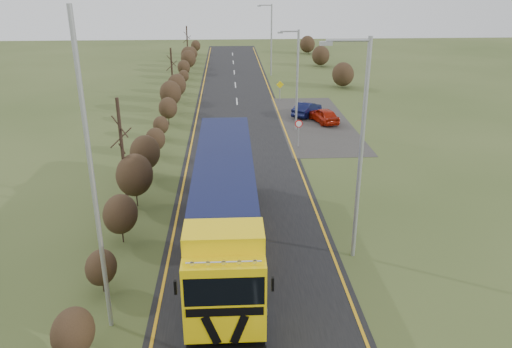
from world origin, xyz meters
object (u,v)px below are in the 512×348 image
object	(u,v)px
car_red_hatchback	(324,115)
speed_sign	(299,128)
lorry	(225,202)
car_blue_sedan	(307,109)
streetlight_near	(359,143)

from	to	relation	value
car_red_hatchback	speed_sign	xyz separation A→B (m)	(-3.08, -6.38, 0.79)
lorry	car_blue_sedan	world-z (taller)	lorry
lorry	car_blue_sedan	xyz separation A→B (m)	(7.29, 23.30, -1.85)
speed_sign	car_red_hatchback	bearing A→B (deg)	64.25
car_red_hatchback	speed_sign	size ratio (longest dim) A/B	1.80
lorry	streetlight_near	world-z (taller)	streetlight_near
car_blue_sedan	lorry	bearing A→B (deg)	106.75
car_red_hatchback	car_blue_sedan	size ratio (longest dim) A/B	0.99
car_blue_sedan	streetlight_near	size ratio (longest dim) A/B	0.39
lorry	car_red_hatchback	xyz separation A→B (m)	(8.40, 20.99, -1.83)
car_blue_sedan	speed_sign	bearing A→B (deg)	111.38
lorry	speed_sign	bearing A→B (deg)	70.24
car_red_hatchback	streetlight_near	xyz separation A→B (m)	(-2.80, -21.72, 4.70)
lorry	streetlight_near	xyz separation A→B (m)	(5.60, -0.72, 2.87)
car_blue_sedan	speed_sign	xyz separation A→B (m)	(-1.96, -8.69, 0.80)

